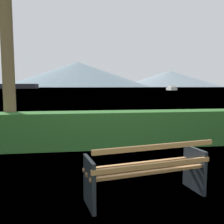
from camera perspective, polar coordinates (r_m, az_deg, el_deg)
ground_plane at (r=3.81m, az=7.79°, el=-19.28°), size 1400.00×1400.00×0.00m
water_surface at (r=311.09m, az=-7.88°, el=5.72°), size 620.00×620.00×0.00m
park_bench at (r=3.60m, az=8.33°, el=-13.49°), size 1.84×0.89×0.87m
hedge_row at (r=6.53m, az=0.54°, el=-4.06°), size 13.15×0.73×0.96m
fishing_boat_near at (r=102.62m, az=13.86°, el=5.40°), size 3.03×7.25×1.93m
distant_hills at (r=559.22m, az=-19.69°, el=8.18°), size 857.57×376.73×54.09m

